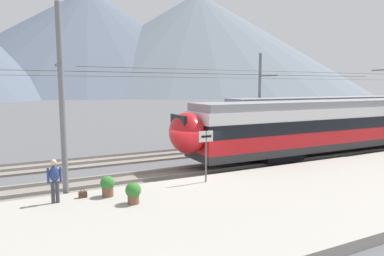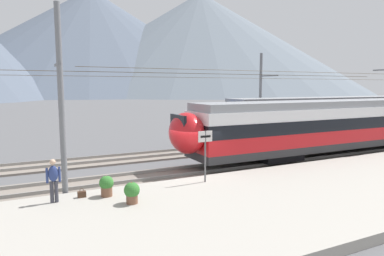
{
  "view_description": "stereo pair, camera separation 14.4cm",
  "coord_description": "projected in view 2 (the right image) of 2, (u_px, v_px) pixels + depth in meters",
  "views": [
    {
      "loc": [
        -8.02,
        -15.64,
        4.8
      ],
      "look_at": [
        1.2,
        2.7,
        2.3
      ],
      "focal_mm": 32.04,
      "sensor_mm": 36.0,
      "label": 1
    },
    {
      "loc": [
        -7.89,
        -15.7,
        4.8
      ],
      "look_at": [
        1.2,
        2.7,
        2.3
      ],
      "focal_mm": 32.04,
      "sensor_mm": 36.0,
      "label": 2
    }
  ],
  "objects": [
    {
      "name": "catenary_mast_far_side",
      "position": [
        261.0,
        96.0,
        29.35
      ],
      "size": [
        41.59,
        2.36,
        7.61
      ],
      "color": "slate",
      "rests_on": "ground"
    },
    {
      "name": "track_near",
      "position": [
        187.0,
        173.0,
        18.83
      ],
      "size": [
        120.0,
        3.0,
        0.28
      ],
      "color": "slate",
      "rests_on": "ground"
    },
    {
      "name": "train_far_track",
      "position": [
        363.0,
        114.0,
        32.46
      ],
      "size": [
        31.94,
        2.89,
        4.27
      ],
      "color": "#2D2D30",
      "rests_on": "track_far"
    },
    {
      "name": "ground_plane",
      "position": [
        194.0,
        178.0,
        18.02
      ],
      "size": [
        400.0,
        400.0,
        0.0
      ],
      "primitive_type": "plane",
      "color": "#565659"
    },
    {
      "name": "passenger_walking",
      "position": [
        53.0,
        178.0,
        12.99
      ],
      "size": [
        0.53,
        0.22,
        1.69
      ],
      "color": "#383842",
      "rests_on": "platform_slab"
    },
    {
      "name": "catenary_mast_west",
      "position": [
        61.0,
        101.0,
        14.06
      ],
      "size": [
        41.59,
        2.01,
        8.13
      ],
      "color": "slate",
      "rests_on": "ground"
    },
    {
      "name": "mountain_central_peak",
      "position": [
        92.0,
        42.0,
        219.08
      ],
      "size": [
        209.55,
        209.55,
        65.73
      ],
      "primitive_type": "cone",
      "color": "#515B6B",
      "rests_on": "ground"
    },
    {
      "name": "potted_plant_platform_edge",
      "position": [
        106.0,
        185.0,
        13.8
      ],
      "size": [
        0.58,
        0.58,
        0.84
      ],
      "color": "brown",
      "rests_on": "platform_slab"
    },
    {
      "name": "train_near_platform",
      "position": [
        366.0,
        122.0,
        24.94
      ],
      "size": [
        30.51,
        3.01,
        4.27
      ],
      "color": "#2D2D30",
      "rests_on": "track_near"
    },
    {
      "name": "track_far",
      "position": [
        154.0,
        156.0,
        23.5
      ],
      "size": [
        120.0,
        3.0,
        0.28
      ],
      "color": "slate",
      "rests_on": "ground"
    },
    {
      "name": "handbag_beside_passenger",
      "position": [
        82.0,
        194.0,
        13.7
      ],
      "size": [
        0.32,
        0.18,
        0.37
      ],
      "color": "#472D1E",
      "rests_on": "platform_slab"
    },
    {
      "name": "potted_plant_by_shelter",
      "position": [
        132.0,
        191.0,
        12.95
      ],
      "size": [
        0.6,
        0.6,
        0.82
      ],
      "color": "brown",
      "rests_on": "platform_slab"
    },
    {
      "name": "platform_slab",
      "position": [
        254.0,
        205.0,
        13.39
      ],
      "size": [
        120.0,
        8.35,
        0.38
      ],
      "primitive_type": "cube",
      "color": "#A39E93",
      "rests_on": "ground"
    },
    {
      "name": "mountain_right_ridge",
      "position": [
        200.0,
        44.0,
        221.97
      ],
      "size": [
        207.95,
        207.95,
        64.14
      ],
      "primitive_type": "cone",
      "color": "slate",
      "rests_on": "ground"
    },
    {
      "name": "platform_sign",
      "position": [
        205.0,
        145.0,
        15.72
      ],
      "size": [
        0.7,
        0.08,
        2.39
      ],
      "color": "#59595B",
      "rests_on": "platform_slab"
    }
  ]
}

